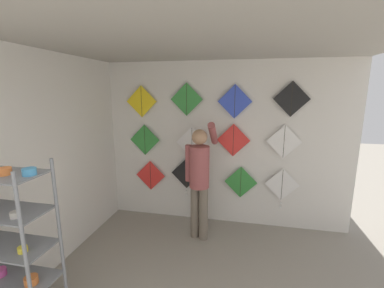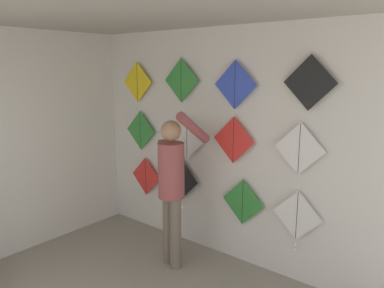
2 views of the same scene
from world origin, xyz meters
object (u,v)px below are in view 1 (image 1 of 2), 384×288
object	(u,v)px
kite_7	(284,142)
kite_1	(187,175)
kite_4	(145,140)
kite_8	(141,101)
kite_0	(151,175)
kite_5	(192,142)
shelf_rack	(10,247)
kite_11	(292,99)
kite_6	(233,140)
kite_9	(187,99)
kite_3	(282,186)
kite_10	(235,101)
shopkeeper	(199,174)
kite_2	(241,182)

from	to	relation	value
kite_7	kite_1	bearing A→B (deg)	-179.98
kite_1	kite_4	size ratio (longest dim) A/B	1.25
kite_4	kite_8	world-z (taller)	kite_8
kite_0	kite_4	distance (m)	0.67
kite_1	kite_5	distance (m)	0.60
shelf_rack	kite_11	bearing A→B (deg)	44.69
kite_8	kite_6	bearing A→B (deg)	0.00
kite_4	kite_9	world-z (taller)	kite_9
kite_3	kite_10	xyz separation A→B (m)	(-0.82, 0.00, 1.38)
kite_4	kite_6	bearing A→B (deg)	0.00
kite_6	kite_7	world-z (taller)	kite_7
kite_5	kite_7	xyz separation A→B (m)	(1.51, 0.00, 0.08)
kite_4	kite_6	xyz separation A→B (m)	(1.57, 0.00, 0.06)
shopkeeper	kite_10	xyz separation A→B (m)	(0.47, 0.55, 1.09)
kite_9	kite_11	xyz separation A→B (m)	(1.67, 0.00, 0.02)
shelf_rack	kite_10	distance (m)	3.37
kite_8	kite_10	xyz separation A→B (m)	(1.61, 0.00, 0.01)
kite_1	kite_3	size ratio (longest dim) A/B	1.00
kite_6	kite_7	xyz separation A→B (m)	(0.80, 0.00, 0.01)
shelf_rack	kite_11	distance (m)	3.91
kite_3	kite_10	bearing A→B (deg)	179.95
kite_4	kite_7	size ratio (longest dim) A/B	1.00
shopkeeper	kite_7	distance (m)	1.46
kite_6	kite_8	bearing A→B (deg)	180.00
shelf_rack	kite_5	xyz separation A→B (m)	(1.07, 2.62, 0.46)
kite_2	kite_1	bearing A→B (deg)	-179.96
kite_1	kite_6	xyz separation A→B (m)	(0.80, 0.00, 0.66)
kite_1	kite_9	size ratio (longest dim) A/B	1.25
kite_4	kite_2	bearing A→B (deg)	0.00
kite_0	kite_1	size ratio (longest dim) A/B	0.80
kite_3	kite_1	bearing A→B (deg)	180.00
kite_0	shopkeeper	bearing A→B (deg)	-28.42
kite_5	kite_9	bearing A→B (deg)	180.00
kite_0	kite_2	world-z (taller)	kite_0
kite_2	kite_8	xyz separation A→B (m)	(-1.75, 0.00, 1.35)
shelf_rack	shopkeeper	world-z (taller)	shopkeeper
kite_7	kite_10	xyz separation A→B (m)	(-0.80, 0.00, 0.63)
shopkeeper	kite_1	xyz separation A→B (m)	(-0.33, 0.55, -0.21)
kite_4	kite_10	size ratio (longest dim) A/B	1.00
shopkeeper	kite_10	size ratio (longest dim) A/B	3.38
kite_4	kite_9	xyz separation A→B (m)	(0.77, 0.00, 0.72)
shelf_rack	kite_0	bearing A→B (deg)	83.68
shelf_rack	kite_3	bearing A→B (deg)	45.19
kite_2	kite_6	bearing A→B (deg)	180.00
kite_1	kite_7	world-z (taller)	kite_7
kite_2	kite_3	world-z (taller)	kite_3
kite_7	kite_3	bearing A→B (deg)	-2.15
kite_0	kite_4	xyz separation A→B (m)	(-0.09, 0.00, 0.66)
kite_2	kite_4	distance (m)	1.85
kite_6	kite_10	size ratio (longest dim) A/B	1.00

